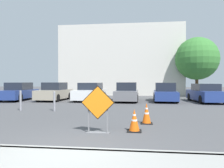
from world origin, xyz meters
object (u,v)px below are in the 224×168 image
at_px(parked_car_second, 54,92).
at_px(parked_car_third, 90,92).
at_px(parked_car_nearest, 19,92).
at_px(traffic_cone_nearest, 134,120).
at_px(parked_car_fifth, 165,93).
at_px(parked_car_fourth, 127,93).
at_px(bollard_second, 21,100).
at_px(traffic_cone_second, 147,113).
at_px(bollard_nearest, 54,101).
at_px(parked_car_sixth, 206,94).
at_px(road_closed_sign, 98,107).

height_order(parked_car_second, parked_car_third, parked_car_second).
height_order(parked_car_nearest, parked_car_second, parked_car_second).
xyz_separation_m(traffic_cone_nearest, parked_car_third, (-3.82, 10.82, 0.33)).
bearing_deg(parked_car_fifth, parked_car_third, 3.32).
bearing_deg(traffic_cone_nearest, parked_car_fourth, 94.10).
xyz_separation_m(parked_car_third, bollard_second, (-2.48, -6.53, -0.10)).
bearing_deg(parked_car_fifth, parked_car_nearest, 5.18).
distance_m(traffic_cone_second, bollard_nearest, 5.64).
bearing_deg(parked_car_nearest, parked_car_third, -179.63).
xyz_separation_m(parked_car_second, parked_car_sixth, (12.20, -0.12, -0.03)).
height_order(traffic_cone_second, bollard_nearest, bollard_nearest).
xyz_separation_m(traffic_cone_second, parked_car_second, (-7.31, 9.29, 0.30)).
distance_m(parked_car_sixth, bollard_nearest, 11.53).
bearing_deg(parked_car_third, parked_car_nearest, 7.63).
height_order(parked_car_fourth, parked_car_fifth, parked_car_fourth).
bearing_deg(parked_car_nearest, parked_car_fourth, 178.79).
height_order(road_closed_sign, parked_car_fourth, parked_car_fourth).
xyz_separation_m(parked_car_fourth, bollard_second, (-5.53, -6.48, -0.11)).
distance_m(parked_car_fifth, bollard_second, 10.80).
relative_size(parked_car_fourth, parked_car_fifth, 1.06).
height_order(traffic_cone_second, parked_car_second, parked_car_second).
xyz_separation_m(traffic_cone_second, parked_car_nearest, (-10.37, 9.04, 0.31)).
bearing_deg(parked_car_third, traffic_cone_second, 117.90).
distance_m(traffic_cone_nearest, parked_car_fifth, 11.09).
distance_m(traffic_cone_second, parked_car_third, 10.39).
bearing_deg(parked_car_nearest, parked_car_sixth, 176.89).
relative_size(road_closed_sign, parked_car_nearest, 0.32).
height_order(traffic_cone_nearest, bollard_second, bollard_second).
bearing_deg(traffic_cone_nearest, traffic_cone_second, 71.97).
relative_size(road_closed_sign, bollard_nearest, 1.38).
height_order(parked_car_fifth, bollard_nearest, parked_car_fifth).
relative_size(parked_car_second, bollard_nearest, 3.85).
bearing_deg(parked_car_sixth, road_closed_sign, 55.42).
bearing_deg(road_closed_sign, parked_car_sixth, 59.42).
bearing_deg(parked_car_fifth, bollard_second, 40.41).
bearing_deg(parked_car_fourth, bollard_nearest, 61.58).
bearing_deg(bollard_second, road_closed_sign, -42.03).
height_order(parked_car_second, parked_car_fourth, parked_car_fourth).
distance_m(traffic_cone_nearest, parked_car_sixth, 11.81).
relative_size(traffic_cone_second, parked_car_fourth, 0.17).
xyz_separation_m(traffic_cone_second, parked_car_fifth, (1.84, 9.49, 0.29)).
relative_size(parked_car_second, parked_car_third, 0.92).
xyz_separation_m(parked_car_nearest, parked_car_sixth, (15.26, 0.13, -0.03)).
height_order(road_closed_sign, parked_car_sixth, road_closed_sign).
xyz_separation_m(traffic_cone_nearest, parked_car_fifth, (2.28, 10.85, 0.33)).
relative_size(road_closed_sign, parked_car_fifth, 0.34).
bearing_deg(parked_car_third, bollard_nearest, 88.88).
xyz_separation_m(road_closed_sign, parked_car_fourth, (0.35, 11.16, -0.13)).
relative_size(traffic_cone_nearest, bollard_second, 0.65).
height_order(parked_car_third, parked_car_fourth, parked_car_fourth).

